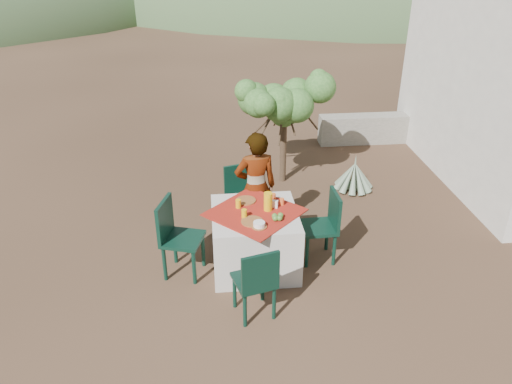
# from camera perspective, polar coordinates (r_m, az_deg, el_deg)

# --- Properties ---
(ground) EXTENTS (160.00, 160.00, 0.00)m
(ground) POSITION_cam_1_polar(r_m,az_deg,el_deg) (6.68, -6.14, -6.32)
(ground) COLOR #342217
(ground) RESTS_ON ground
(table) EXTENTS (1.30, 1.30, 0.76)m
(table) POSITION_cam_1_polar(r_m,az_deg,el_deg) (6.12, -0.14, -5.38)
(table) COLOR silver
(table) RESTS_ON ground
(chair_far) EXTENTS (0.49, 0.49, 0.86)m
(chair_far) POSITION_cam_1_polar(r_m,az_deg,el_deg) (6.94, -1.78, -0.09)
(chair_far) COLOR black
(chair_far) RESTS_ON ground
(chair_near) EXTENTS (0.50, 0.50, 0.88)m
(chair_near) POSITION_cam_1_polar(r_m,az_deg,el_deg) (5.27, 0.07, -10.07)
(chair_near) COLOR black
(chair_near) RESTS_ON ground
(chair_left) EXTENTS (0.56, 0.56, 0.97)m
(chair_left) POSITION_cam_1_polar(r_m,az_deg,el_deg) (5.98, -9.17, -4.79)
(chair_left) COLOR black
(chair_left) RESTS_ON ground
(chair_right) EXTENTS (0.44, 0.44, 0.92)m
(chair_right) POSITION_cam_1_polar(r_m,az_deg,el_deg) (6.23, 7.88, -3.54)
(chair_right) COLOR black
(chair_right) RESTS_ON ground
(person) EXTENTS (0.61, 0.45, 1.52)m
(person) POSITION_cam_1_polar(r_m,az_deg,el_deg) (6.47, -0.04, 0.51)
(person) COLOR #8C6651
(person) RESTS_ON ground
(shrub_tree) EXTENTS (1.37, 1.34, 1.61)m
(shrub_tree) POSITION_cam_1_polar(r_m,az_deg,el_deg) (7.95, 3.58, 9.74)
(shrub_tree) COLOR #4B3A25
(shrub_tree) RESTS_ON ground
(agave) EXTENTS (0.64, 0.62, 0.67)m
(agave) POSITION_cam_1_polar(r_m,az_deg,el_deg) (8.13, 11.14, 1.74)
(agave) COLOR gray
(agave) RESTS_ON ground
(stone_wall) EXTENTS (2.60, 0.35, 0.55)m
(stone_wall) POSITION_cam_1_polar(r_m,az_deg,el_deg) (10.18, 14.53, 7.08)
(stone_wall) COLOR gray
(stone_wall) RESTS_ON ground
(plate_far) EXTENTS (0.25, 0.25, 0.01)m
(plate_far) POSITION_cam_1_polar(r_m,az_deg,el_deg) (6.15, -1.17, -0.98)
(plate_far) COLOR brown
(plate_far) RESTS_ON table
(plate_near) EXTENTS (0.26, 0.26, 0.01)m
(plate_near) POSITION_cam_1_polar(r_m,az_deg,el_deg) (5.71, -0.44, -3.39)
(plate_near) COLOR brown
(plate_near) RESTS_ON table
(glass_far) EXTENTS (0.07, 0.07, 0.11)m
(glass_far) POSITION_cam_1_polar(r_m,az_deg,el_deg) (5.98, -2.03, -1.34)
(glass_far) COLOR yellow
(glass_far) RESTS_ON table
(glass_near) EXTENTS (0.06, 0.06, 0.10)m
(glass_near) POSITION_cam_1_polar(r_m,az_deg,el_deg) (5.78, -1.36, -2.48)
(glass_near) COLOR yellow
(glass_near) RESTS_ON table
(juice_pitcher) EXTENTS (0.10, 0.10, 0.23)m
(juice_pitcher) POSITION_cam_1_polar(r_m,az_deg,el_deg) (5.90, 1.39, -1.10)
(juice_pitcher) COLOR yellow
(juice_pitcher) RESTS_ON table
(bowl_plate) EXTENTS (0.18, 0.18, 0.01)m
(bowl_plate) POSITION_cam_1_polar(r_m,az_deg,el_deg) (5.62, 0.36, -3.96)
(bowl_plate) COLOR brown
(bowl_plate) RESTS_ON table
(white_bowl) EXTENTS (0.13, 0.13, 0.05)m
(white_bowl) POSITION_cam_1_polar(r_m,az_deg,el_deg) (5.61, 0.36, -3.69)
(white_bowl) COLOR white
(white_bowl) RESTS_ON bowl_plate
(jar_left) EXTENTS (0.05, 0.05, 0.09)m
(jar_left) POSITION_cam_1_polar(r_m,az_deg,el_deg) (6.05, 2.98, -1.11)
(jar_left) COLOR orange
(jar_left) RESTS_ON table
(jar_right) EXTENTS (0.06, 0.06, 0.10)m
(jar_right) POSITION_cam_1_polar(r_m,az_deg,el_deg) (6.13, 1.99, -0.61)
(jar_right) COLOR orange
(jar_right) RESTS_ON table
(napkin_holder) EXTENTS (0.08, 0.07, 0.10)m
(napkin_holder) POSITION_cam_1_polar(r_m,az_deg,el_deg) (5.99, 2.16, -1.38)
(napkin_holder) COLOR white
(napkin_holder) RESTS_ON table
(fruit_cluster) EXTENTS (0.14, 0.13, 0.07)m
(fruit_cluster) POSITION_cam_1_polar(r_m,az_deg,el_deg) (5.75, 2.47, -2.87)
(fruit_cluster) COLOR #4E7F2E
(fruit_cluster) RESTS_ON table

